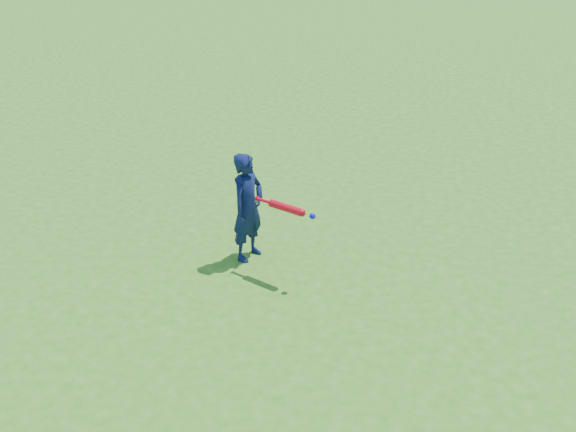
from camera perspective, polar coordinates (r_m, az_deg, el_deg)
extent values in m
plane|color=#33741B|center=(6.88, -0.26, -3.25)|extent=(80.00, 80.00, 0.00)
imported|color=#0E1743|center=(6.54, -3.59, 0.78)|extent=(0.33, 0.45, 1.16)
cylinder|color=red|center=(6.35, -2.76, 1.57)|extent=(0.02, 0.05, 0.05)
cylinder|color=red|center=(6.30, -2.13, 1.37)|extent=(0.18, 0.05, 0.03)
cylinder|color=red|center=(6.16, -0.19, 0.75)|extent=(0.37, 0.13, 0.08)
sphere|color=red|center=(6.07, 1.23, 0.30)|extent=(0.08, 0.08, 0.08)
sphere|color=#0D13E6|center=(6.01, 2.19, -0.01)|extent=(0.06, 0.06, 0.06)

